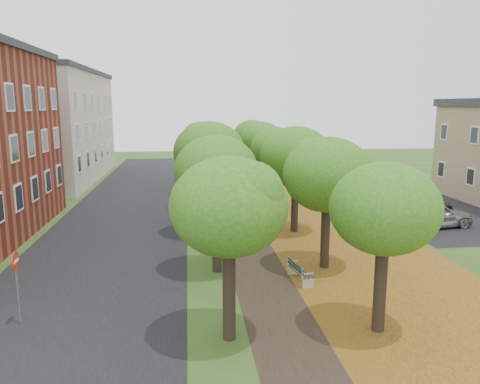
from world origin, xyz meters
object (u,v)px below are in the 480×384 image
object	(u,v)px
car_grey	(418,204)
car_white	(390,190)
street_sign	(16,271)
car_red	(422,212)
car_silver	(434,215)
bench	(299,271)

from	to	relation	value
car_grey	car_white	xyz separation A→B (m)	(0.30, 5.13, 0.03)
car_grey	car_white	bearing A→B (deg)	-9.17
street_sign	car_red	xyz separation A→B (m)	(19.99, 11.60, -1.21)
car_red	car_silver	bearing A→B (deg)	-165.77
street_sign	bench	bearing A→B (deg)	12.54
car_grey	car_red	bearing A→B (deg)	154.40
bench	street_sign	xyz separation A→B (m)	(-10.06, -2.67, 1.41)
car_silver	car_red	distance (m)	1.42
car_silver	car_white	xyz separation A→B (m)	(0.95, 8.32, -0.06)
car_red	car_grey	xyz separation A→B (m)	(0.64, 1.78, 0.07)
street_sign	car_red	size ratio (longest dim) A/B	0.66
bench	car_grey	distance (m)	15.06
car_grey	car_white	distance (m)	5.14
street_sign	car_silver	distance (m)	22.46
street_sign	car_white	bearing A→B (deg)	39.17
car_silver	car_white	bearing A→B (deg)	-16.78
car_grey	bench	bearing A→B (deg)	129.61
bench	car_red	size ratio (longest dim) A/B	0.47
bench	car_silver	distance (m)	12.46
car_silver	car_grey	size ratio (longest dim) A/B	0.95
street_sign	car_grey	distance (m)	24.62
car_white	street_sign	bearing A→B (deg)	114.10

